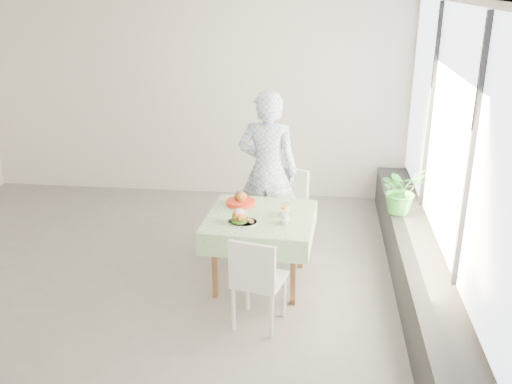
# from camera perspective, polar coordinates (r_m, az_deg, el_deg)

# --- Properties ---
(floor) EXTENTS (6.00, 6.00, 0.00)m
(floor) POSITION_cam_1_polar(r_m,az_deg,el_deg) (6.28, -10.94, -7.83)
(floor) COLOR slate
(floor) RESTS_ON ground
(wall_back) EXTENTS (6.00, 0.02, 2.80)m
(wall_back) POSITION_cam_1_polar(r_m,az_deg,el_deg) (8.10, -6.39, 9.43)
(wall_back) COLOR silver
(wall_back) RESTS_ON ground
(wall_front) EXTENTS (6.00, 0.02, 2.80)m
(wall_front) POSITION_cam_1_polar(r_m,az_deg,el_deg) (3.63, -24.09, -6.55)
(wall_front) COLOR silver
(wall_front) RESTS_ON ground
(wall_right) EXTENTS (0.02, 5.00, 2.80)m
(wall_right) POSITION_cam_1_polar(r_m,az_deg,el_deg) (5.60, 18.80, 3.43)
(wall_right) COLOR silver
(wall_right) RESTS_ON ground
(window_pane) EXTENTS (0.01, 4.80, 2.18)m
(window_pane) POSITION_cam_1_polar(r_m,az_deg,el_deg) (5.53, 18.79, 5.92)
(window_pane) COLOR #D1E0F9
(window_pane) RESTS_ON ground
(window_ledge) EXTENTS (0.40, 4.80, 0.50)m
(window_ledge) POSITION_cam_1_polar(r_m,az_deg,el_deg) (5.98, 15.66, -7.06)
(window_ledge) COLOR black
(window_ledge) RESTS_ON ground
(cafe_table) EXTENTS (1.10, 1.10, 0.74)m
(cafe_table) POSITION_cam_1_polar(r_m,az_deg,el_deg) (5.77, 0.44, -4.94)
(cafe_table) COLOR brown
(cafe_table) RESTS_ON ground
(chair_far) EXTENTS (0.61, 0.61, 0.95)m
(chair_far) POSITION_cam_1_polar(r_m,az_deg,el_deg) (6.52, 2.58, -3.48)
(chair_far) COLOR white
(chair_far) RESTS_ON ground
(chair_near) EXTENTS (0.50, 0.50, 0.88)m
(chair_near) POSITION_cam_1_polar(r_m,az_deg,el_deg) (5.17, 0.27, -10.51)
(chair_near) COLOR white
(chair_near) RESTS_ON ground
(diner) EXTENTS (0.71, 0.51, 1.85)m
(diner) POSITION_cam_1_polar(r_m,az_deg,el_deg) (6.37, 1.18, 2.07)
(diner) COLOR #7E99CA
(diner) RESTS_ON ground
(main_dish) EXTENTS (0.29, 0.29, 0.15)m
(main_dish) POSITION_cam_1_polar(r_m,az_deg,el_deg) (5.46, -1.52, -2.65)
(main_dish) COLOR white
(main_dish) RESTS_ON cafe_table
(juice_cup_orange) EXTENTS (0.09, 0.09, 0.26)m
(juice_cup_orange) POSITION_cam_1_polar(r_m,az_deg,el_deg) (5.65, 2.92, -1.74)
(juice_cup_orange) COLOR white
(juice_cup_orange) RESTS_ON cafe_table
(juice_cup_lemonade) EXTENTS (0.09, 0.09, 0.25)m
(juice_cup_lemonade) POSITION_cam_1_polar(r_m,az_deg,el_deg) (5.45, 2.88, -2.61)
(juice_cup_lemonade) COLOR white
(juice_cup_lemonade) RESTS_ON cafe_table
(second_dish) EXTENTS (0.30, 0.30, 0.14)m
(second_dish) POSITION_cam_1_polar(r_m,az_deg,el_deg) (5.91, -1.54, -0.88)
(second_dish) COLOR red
(second_dish) RESTS_ON cafe_table
(potted_plant) EXTENTS (0.63, 0.60, 0.54)m
(potted_plant) POSITION_cam_1_polar(r_m,az_deg,el_deg) (6.46, 14.34, 0.23)
(potted_plant) COLOR #27772E
(potted_plant) RESTS_ON window_ledge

